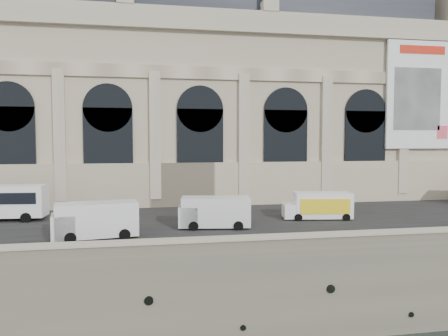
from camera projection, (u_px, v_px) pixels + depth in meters
The scene contains 7 objects.
quay at pixel (216, 213), 63.23m from camera, with size 160.00×70.00×6.00m, color #78715D.
street at pixel (251, 217), 42.41m from camera, with size 160.00×24.00×0.06m, color #2D2D2D.
parapet at pixel (300, 243), 29.22m from camera, with size 160.00×1.40×1.21m.
museum at pixel (176, 93), 57.02m from camera, with size 69.00×18.70×29.10m.
van_b at pixel (92, 221), 33.11m from camera, with size 6.56×3.33×2.79m.
van_c at pixel (211, 212), 37.16m from camera, with size 6.30×3.16×2.69m.
box_truck at pixel (319, 206), 41.36m from camera, with size 6.66×3.06×2.59m.
Camera 1 is at (-10.15, -26.86, 13.55)m, focal length 35.00 mm.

